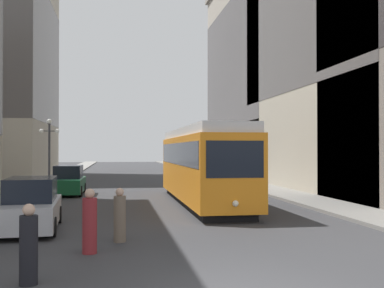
{
  "coord_description": "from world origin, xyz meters",
  "views": [
    {
      "loc": [
        -2.39,
        -8.85,
        2.8
      ],
      "look_at": [
        0.59,
        9.56,
        3.03
      ],
      "focal_mm": 43.98,
      "sensor_mm": 36.0,
      "label": 1
    }
  ],
  "objects": [
    {
      "name": "sidewalk_left",
      "position": [
        -7.94,
        40.0,
        0.07
      ],
      "size": [
        2.67,
        120.0,
        0.15
      ],
      "primitive_type": "cube",
      "color": "gray",
      "rests_on": "ground"
    },
    {
      "name": "sidewalk_right",
      "position": [
        7.94,
        40.0,
        0.07
      ],
      "size": [
        2.67,
        120.0,
        0.15
      ],
      "primitive_type": "cube",
      "color": "gray",
      "rests_on": "ground"
    },
    {
      "name": "streetcar",
      "position": [
        1.98,
        15.04,
        2.1
      ],
      "size": [
        2.67,
        13.92,
        3.89
      ],
      "rotation": [
        0.0,
        0.0,
        0.0
      ],
      "color": "black",
      "rests_on": "ground"
    },
    {
      "name": "transit_bus",
      "position": [
        4.81,
        33.99,
        1.95
      ],
      "size": [
        2.8,
        11.97,
        3.45
      ],
      "rotation": [
        0.0,
        0.0,
        0.02
      ],
      "color": "black",
      "rests_on": "ground"
    },
    {
      "name": "parked_car_left_near",
      "position": [
        -5.31,
        21.23,
        0.84
      ],
      "size": [
        1.93,
        4.62,
        1.82
      ],
      "rotation": [
        0.0,
        0.0,
        -0.01
      ],
      "color": "black",
      "rests_on": "ground"
    },
    {
      "name": "parked_car_left_mid",
      "position": [
        -5.31,
        8.2,
        0.84
      ],
      "size": [
        2.09,
        4.79,
        1.82
      ],
      "rotation": [
        0.0,
        0.0,
        0.06
      ],
      "color": "black",
      "rests_on": "ground"
    },
    {
      "name": "pedestrian_crossing_near",
      "position": [
        -2.27,
        5.58,
        0.76
      ],
      "size": [
        0.37,
        0.37,
        1.64
      ],
      "rotation": [
        0.0,
        0.0,
        2.36
      ],
      "color": "#6B5B4C",
      "rests_on": "ground"
    },
    {
      "name": "pedestrian_crossing_far",
      "position": [
        -3.09,
        4.11,
        0.81
      ],
      "size": [
        0.39,
        0.39,
        1.75
      ],
      "rotation": [
        0.0,
        0.0,
        3.46
      ],
      "color": "maroon",
      "rests_on": "ground"
    },
    {
      "name": "pedestrian_on_sidewalk",
      "position": [
        -4.17,
        1.31,
        0.78
      ],
      "size": [
        0.38,
        0.38,
        1.68
      ],
      "rotation": [
        0.0,
        0.0,
        2.73
      ],
      "color": "black",
      "rests_on": "ground"
    },
    {
      "name": "lamp_post_left_far",
      "position": [
        -7.21,
        26.68,
        3.41
      ],
      "size": [
        1.41,
        0.36,
        4.91
      ],
      "color": "#333338",
      "rests_on": "sidewalk_left"
    },
    {
      "name": "building_right_midblock",
      "position": [
        15.99,
        39.47,
        11.35
      ],
      "size": [
        14.02,
        22.49,
        22.07
      ],
      "color": "#A89E8E",
      "rests_on": "ground"
    }
  ]
}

